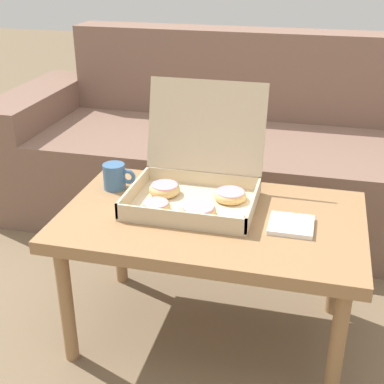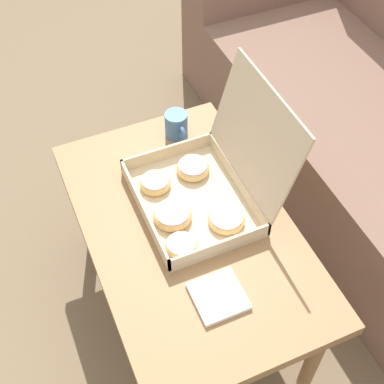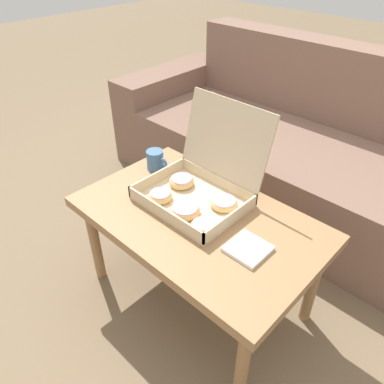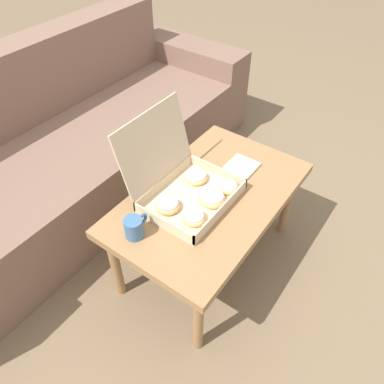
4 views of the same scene
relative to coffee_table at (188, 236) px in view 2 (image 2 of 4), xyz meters
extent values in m
plane|color=#756047|center=(0.00, 0.13, -0.41)|extent=(12.00, 12.00, 0.00)
cube|color=#7A5B4C|center=(-1.08, 0.90, -0.13)|extent=(0.24, 0.84, 0.56)
cube|color=#997047|center=(0.00, 0.00, 0.03)|extent=(0.93, 0.57, 0.04)
cylinder|color=#997047|center=(-0.41, -0.23, -0.20)|extent=(0.04, 0.04, 0.42)
cylinder|color=#997047|center=(-0.41, 0.23, -0.20)|extent=(0.04, 0.04, 0.42)
cylinder|color=#997047|center=(0.41, 0.23, -0.20)|extent=(0.04, 0.04, 0.42)
cube|color=beige|center=(-0.07, 0.04, 0.05)|extent=(0.40, 0.31, 0.01)
cube|color=beige|center=(-0.07, -0.11, 0.08)|extent=(0.40, 0.01, 0.05)
cube|color=beige|center=(-0.07, 0.19, 0.08)|extent=(0.40, 0.01, 0.05)
cube|color=beige|center=(-0.27, 0.04, 0.08)|extent=(0.01, 0.31, 0.05)
cube|color=beige|center=(0.12, 0.04, 0.08)|extent=(0.01, 0.31, 0.05)
cube|color=beige|center=(-0.07, 0.24, 0.26)|extent=(0.40, 0.08, 0.30)
torus|color=#E5BC75|center=(-0.03, -0.03, 0.08)|extent=(0.11, 0.11, 0.03)
cylinder|color=pink|center=(-0.03, -0.03, 0.09)|extent=(0.10, 0.10, 0.02)
torus|color=#E5BC75|center=(-0.18, 0.09, 0.08)|extent=(0.10, 0.10, 0.03)
cylinder|color=pink|center=(-0.18, 0.09, 0.09)|extent=(0.09, 0.09, 0.02)
torus|color=#E5BC75|center=(-0.17, -0.04, 0.07)|extent=(0.09, 0.09, 0.03)
cylinder|color=pink|center=(-0.17, -0.04, 0.08)|extent=(0.08, 0.08, 0.01)
torus|color=#E5BC75|center=(0.04, 0.10, 0.07)|extent=(0.11, 0.11, 0.03)
cylinder|color=pink|center=(0.04, 0.10, 0.08)|extent=(0.09, 0.09, 0.01)
torus|color=#E5BC75|center=(0.07, -0.05, 0.07)|extent=(0.09, 0.09, 0.03)
cylinder|color=pink|center=(0.07, -0.05, 0.08)|extent=(0.08, 0.08, 0.01)
cylinder|color=#3D6693|center=(-0.36, 0.11, 0.09)|extent=(0.07, 0.07, 0.09)
torus|color=#3D6693|center=(-0.31, 0.11, 0.10)|extent=(0.05, 0.01, 0.05)
cube|color=white|center=(0.24, -0.02, 0.06)|extent=(0.13, 0.13, 0.01)
camera|label=1|loc=(0.30, -1.43, 0.82)|focal=50.00mm
camera|label=2|loc=(0.84, -0.35, 1.29)|focal=50.00mm
camera|label=3|loc=(0.73, -0.80, 0.95)|focal=35.00mm
camera|label=4|loc=(-1.00, -0.62, 1.19)|focal=35.00mm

